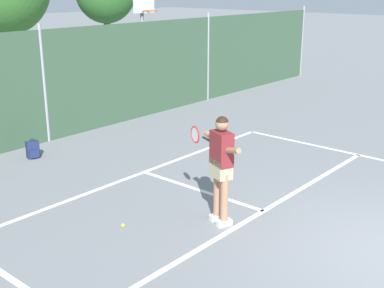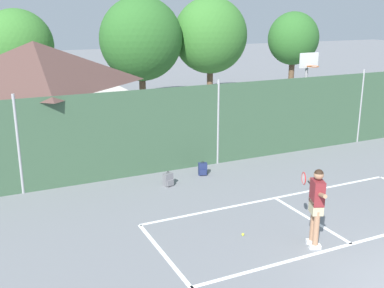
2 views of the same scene
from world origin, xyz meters
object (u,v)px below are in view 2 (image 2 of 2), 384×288
object	(u,v)px
basketball_hoop	(307,83)
backpack_navy	(203,169)
backpack_grey	(168,180)
tennis_player	(316,201)
tennis_ball	(243,234)

from	to	relation	value
basketball_hoop	backpack_navy	world-z (taller)	basketball_hoop
backpack_grey	basketball_hoop	bearing A→B (deg)	20.38
tennis_player	tennis_ball	size ratio (longest dim) A/B	28.10
tennis_ball	backpack_navy	bearing A→B (deg)	76.14
tennis_ball	backpack_grey	bearing A→B (deg)	95.21
tennis_ball	basketball_hoop	bearing A→B (deg)	43.23
tennis_player	tennis_ball	xyz separation A→B (m)	(-1.19, 1.11, -1.08)
basketball_hoop	backpack_grey	bearing A→B (deg)	-159.62
tennis_player	tennis_ball	world-z (taller)	tennis_player
tennis_ball	backpack_grey	xyz separation A→B (m)	(-0.35, 3.82, 0.16)
basketball_hoop	backpack_grey	xyz separation A→B (m)	(-7.29, -2.71, -2.12)
tennis_player	backpack_navy	xyz separation A→B (m)	(-0.15, 5.34, -0.92)
tennis_player	backpack_navy	world-z (taller)	tennis_player
basketball_hoop	backpack_grey	distance (m)	8.06
backpack_grey	tennis_ball	bearing A→B (deg)	-84.79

